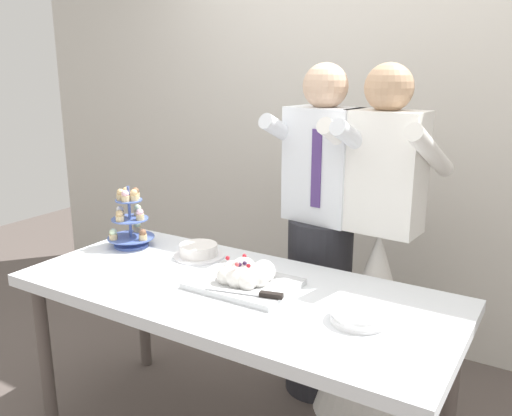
{
  "coord_description": "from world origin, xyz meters",
  "views": [
    {
      "loc": [
        1.13,
        -1.67,
        1.65
      ],
      "look_at": [
        0.02,
        0.15,
        1.07
      ],
      "focal_mm": 37.55,
      "sensor_mm": 36.0,
      "label": 1
    }
  ],
  "objects": [
    {
      "name": "plate_stack",
      "position": [
        0.55,
        -0.02,
        0.8
      ],
      "size": [
        0.21,
        0.21,
        0.04
      ],
      "color": "white",
      "rests_on": "dessert_table"
    },
    {
      "name": "rear_wall",
      "position": [
        0.0,
        1.37,
        1.45
      ],
      "size": [
        5.2,
        0.1,
        2.9
      ],
      "primitive_type": "cube",
      "color": "beige",
      "rests_on": "ground_plane"
    },
    {
      "name": "person_groom",
      "position": [
        0.1,
        0.62,
        0.75
      ],
      "size": [
        0.52,
        0.55,
        1.66
      ],
      "color": "#232328",
      "rests_on": "ground_plane"
    },
    {
      "name": "round_cake",
      "position": [
        -0.33,
        0.21,
        0.8
      ],
      "size": [
        0.24,
        0.24,
        0.06
      ],
      "color": "white",
      "rests_on": "dessert_table"
    },
    {
      "name": "cupcake_stand",
      "position": [
        -0.72,
        0.16,
        0.91
      ],
      "size": [
        0.23,
        0.23,
        0.31
      ],
      "color": "#4C66B2",
      "rests_on": "dessert_table"
    },
    {
      "name": "main_cake_tray",
      "position": [
        0.04,
        0.03,
        0.82
      ],
      "size": [
        0.43,
        0.31,
        0.13
      ],
      "color": "silver",
      "rests_on": "dessert_table"
    },
    {
      "name": "person_bride",
      "position": [
        0.4,
        0.6,
        0.58
      ],
      "size": [
        0.56,
        0.56,
        1.66
      ],
      "color": "white",
      "rests_on": "ground_plane"
    },
    {
      "name": "dessert_table",
      "position": [
        0.0,
        0.0,
        0.7
      ],
      "size": [
        1.8,
        0.8,
        0.78
      ],
      "color": "silver",
      "rests_on": "ground_plane"
    }
  ]
}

